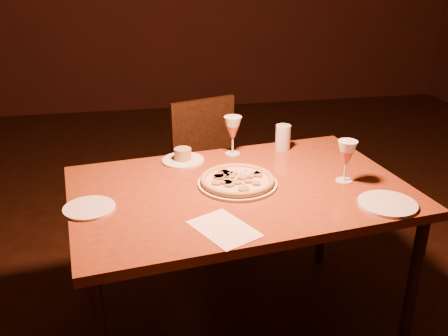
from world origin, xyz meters
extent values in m
plane|color=black|center=(0.00, 0.00, 0.00)|extent=(7.00, 7.00, 0.00)
cube|color=brown|center=(-0.25, -0.21, 0.72)|extent=(1.48, 1.05, 0.04)
cylinder|color=black|center=(-0.93, 0.10, 0.35)|extent=(0.05, 0.05, 0.70)
cylinder|color=black|center=(0.42, -0.51, 0.35)|extent=(0.05, 0.05, 0.70)
cylinder|color=black|center=(0.33, 0.26, 0.35)|extent=(0.05, 0.05, 0.70)
cube|color=black|center=(-0.20, 0.58, 0.44)|extent=(0.52, 0.52, 0.04)
cube|color=black|center=(-0.26, 0.76, 0.65)|extent=(0.40, 0.16, 0.39)
cylinder|color=black|center=(-0.31, 0.37, 0.21)|extent=(0.04, 0.04, 0.42)
cylinder|color=black|center=(-0.41, 0.69, 0.21)|extent=(0.04, 0.04, 0.42)
cylinder|color=black|center=(0.01, 0.48, 0.21)|extent=(0.04, 0.04, 0.42)
cylinder|color=black|center=(-0.10, 0.79, 0.21)|extent=(0.04, 0.04, 0.42)
cylinder|color=white|center=(-0.26, -0.18, 0.75)|extent=(0.33, 0.33, 0.01)
cylinder|color=#CDBF8D|center=(-0.26, -0.18, 0.76)|extent=(0.30, 0.30, 0.01)
torus|color=tan|center=(-0.26, -0.18, 0.76)|extent=(0.31, 0.31, 0.02)
cylinder|color=white|center=(-0.45, 0.12, 0.74)|extent=(0.20, 0.20, 0.01)
cylinder|color=#9E7A5A|center=(-0.45, 0.12, 0.77)|extent=(0.08, 0.08, 0.05)
cylinder|color=#B3BEC4|center=(0.05, 0.18, 0.80)|extent=(0.07, 0.07, 0.12)
cylinder|color=white|center=(-0.86, -0.29, 0.74)|extent=(0.20, 0.20, 0.01)
cylinder|color=white|center=(0.28, -0.47, 0.74)|extent=(0.23, 0.23, 0.01)
cube|color=silver|center=(-0.38, -0.53, 0.74)|extent=(0.26, 0.30, 0.00)
camera|label=1|loc=(-0.66, -2.03, 1.64)|focal=40.00mm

